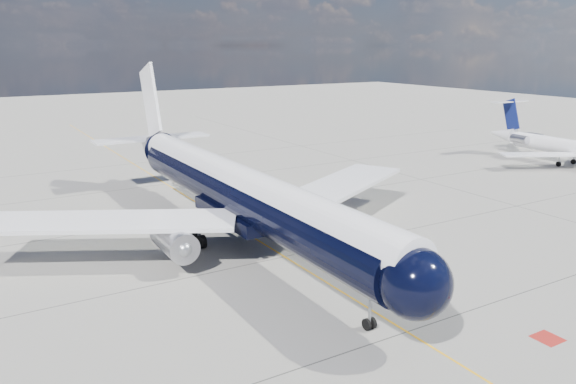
% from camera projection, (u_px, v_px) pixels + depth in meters
% --- Properties ---
extents(ground, '(320.00, 320.00, 0.00)m').
position_uv_depth(ground, '(195.00, 202.00, 63.96)').
color(ground, '#99978E').
rests_on(ground, ground).
extents(taxiway_centerline, '(0.16, 160.00, 0.01)m').
position_uv_depth(taxiway_centerline, '(213.00, 213.00, 59.81)').
color(taxiway_centerline, '#F4AC0C').
rests_on(taxiway_centerline, ground).
extents(red_marking, '(1.60, 1.60, 0.01)m').
position_uv_depth(red_marking, '(547.00, 338.00, 34.15)').
color(red_marking, maroon).
rests_on(red_marking, ground).
extents(main_airliner, '(43.83, 53.21, 15.41)m').
position_uv_depth(main_airliner, '(235.00, 190.00, 50.23)').
color(main_airliner, black).
rests_on(main_airliner, ground).
extents(regional_jet, '(23.39, 26.80, 9.09)m').
position_uv_depth(regional_jet, '(563.00, 145.00, 83.56)').
color(regional_jet, white).
rests_on(regional_jet, ground).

